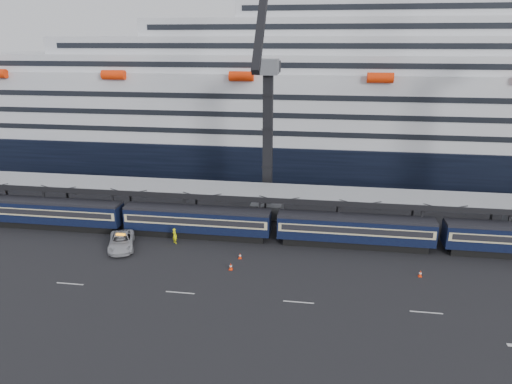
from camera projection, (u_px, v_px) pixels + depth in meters
ground at (439, 292)px, 46.33m from camera, size 260.00×260.00×0.00m
train at (383, 231)px, 55.67m from camera, size 133.05×3.00×4.05m
canopy at (419, 199)px, 57.81m from camera, size 130.00×6.25×5.53m
cruise_ship at (385, 108)px, 85.75m from camera, size 214.09×28.84×34.00m
crane_dark_near at (267, 135)px, 62.83m from camera, size 4.50×17.75×35.08m
pickup_truck at (121, 242)px, 55.91m from camera, size 4.93×6.91×1.75m
worker at (175, 236)px, 57.27m from camera, size 0.87×0.80×1.99m
traffic_cone_b at (231, 266)px, 50.76m from camera, size 0.42×0.42×0.84m
traffic_cone_c at (240, 256)px, 53.39m from camera, size 0.36×0.36×0.72m
traffic_cone_d at (420, 273)px, 49.28m from camera, size 0.38×0.38×0.76m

